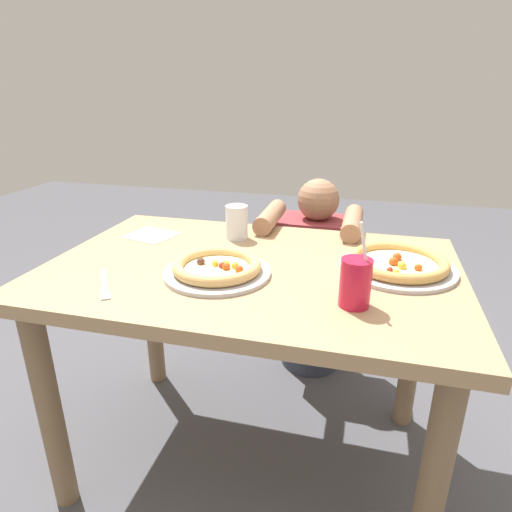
{
  "coord_description": "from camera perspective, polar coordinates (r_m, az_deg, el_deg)",
  "views": [
    {
      "loc": [
        0.32,
        -1.18,
        1.26
      ],
      "look_at": [
        0.01,
        0.0,
        0.78
      ],
      "focal_mm": 30.68,
      "sensor_mm": 36.0,
      "label": 1
    }
  ],
  "objects": [
    {
      "name": "water_cup_clear",
      "position": [
        1.54,
        -2.55,
        4.47
      ],
      "size": [
        0.08,
        0.08,
        0.12
      ],
      "color": "silver",
      "rests_on": "dining_table"
    },
    {
      "name": "ground_plane",
      "position": [
        1.75,
        -0.49,
        -24.46
      ],
      "size": [
        8.0,
        8.0,
        0.0
      ],
      "primitive_type": "plane",
      "color": "#4C4C51"
    },
    {
      "name": "pizza_near",
      "position": [
        1.25,
        -5.08,
        -1.59
      ],
      "size": [
        0.31,
        0.31,
        0.04
      ],
      "color": "#B7B7BC",
      "rests_on": "dining_table"
    },
    {
      "name": "drink_cup_colored",
      "position": [
        1.09,
        12.84,
        -3.39
      ],
      "size": [
        0.08,
        0.08,
        0.22
      ],
      "color": "red",
      "rests_on": "dining_table"
    },
    {
      "name": "dining_table",
      "position": [
        1.37,
        -0.58,
        -5.7
      ],
      "size": [
        1.23,
        0.81,
        0.75
      ],
      "color": "tan",
      "rests_on": "ground"
    },
    {
      "name": "diner_seated",
      "position": [
        2.0,
        7.52,
        -3.64
      ],
      "size": [
        0.38,
        0.51,
        0.89
      ],
      "color": "#333847",
      "rests_on": "ground"
    },
    {
      "name": "pizza_far",
      "position": [
        1.35,
        18.02,
        -0.97
      ],
      "size": [
        0.34,
        0.34,
        0.04
      ],
      "color": "#B7B7BC",
      "rests_on": "dining_table"
    },
    {
      "name": "paper_napkin",
      "position": [
        1.63,
        -13.47,
        2.65
      ],
      "size": [
        0.19,
        0.18,
        0.0
      ],
      "primitive_type": "cube",
      "rotation": [
        0.0,
        0.0,
        -0.26
      ],
      "color": "white",
      "rests_on": "dining_table"
    },
    {
      "name": "fork",
      "position": [
        1.26,
        -19.11,
        -3.62
      ],
      "size": [
        0.13,
        0.18,
        0.0
      ],
      "color": "silver",
      "rests_on": "dining_table"
    }
  ]
}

